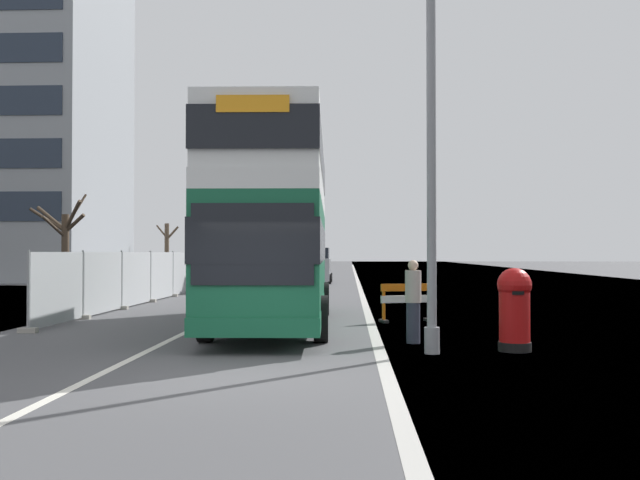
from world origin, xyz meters
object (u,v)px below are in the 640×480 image
at_px(lamppost_foreground, 431,134).
at_px(car_oncoming_near, 240,270).
at_px(pedestrian_at_kerb, 413,301).
at_px(car_receding_mid, 315,266).
at_px(red_pillar_postbox, 514,306).
at_px(double_decker_bus, 276,224).
at_px(roadworks_barrier, 406,299).

xyz_separation_m(lamppost_foreground, car_oncoming_near, (-7.03, 21.38, -3.16)).
height_order(car_oncoming_near, pedestrian_at_kerb, car_oncoming_near).
distance_m(car_oncoming_near, car_receding_mid, 9.51).
bearing_deg(red_pillar_postbox, lamppost_foreground, -166.31).
height_order(double_decker_bus, pedestrian_at_kerb, double_decker_bus).
relative_size(car_receding_mid, pedestrian_at_kerb, 2.37).
bearing_deg(pedestrian_at_kerb, lamppost_foreground, -81.96).
bearing_deg(roadworks_barrier, red_pillar_postbox, -73.79).
distance_m(lamppost_foreground, car_oncoming_near, 22.72).
bearing_deg(roadworks_barrier, car_receding_mid, 98.65).
bearing_deg(red_pillar_postbox, roadworks_barrier, 106.21).
bearing_deg(red_pillar_postbox, car_receding_mid, 100.10).
xyz_separation_m(double_decker_bus, pedestrian_at_kerb, (3.27, -3.40, -1.78)).
height_order(car_receding_mid, pedestrian_at_kerb, car_receding_mid).
xyz_separation_m(roadworks_barrier, pedestrian_at_kerb, (-0.23, -4.50, 0.25)).
relative_size(lamppost_foreground, car_receding_mid, 2.13).
xyz_separation_m(car_oncoming_near, pedestrian_at_kerb, (6.81, -19.87, -0.13)).
distance_m(double_decker_bus, lamppost_foreground, 6.20).
xyz_separation_m(red_pillar_postbox, pedestrian_at_kerb, (-1.86, 1.10, 0.00)).
xyz_separation_m(lamppost_foreground, red_pillar_postbox, (1.64, 0.40, -3.29)).
bearing_deg(pedestrian_at_kerb, car_oncoming_near, 108.92).
bearing_deg(car_oncoming_near, lamppost_foreground, -71.81).
height_order(double_decker_bus, red_pillar_postbox, double_decker_bus).
distance_m(red_pillar_postbox, car_receding_mid, 30.35).
bearing_deg(double_decker_bus, car_receding_mid, 90.44).
height_order(lamppost_foreground, pedestrian_at_kerb, lamppost_foreground).
height_order(roadworks_barrier, car_oncoming_near, car_oncoming_near).
height_order(red_pillar_postbox, car_receding_mid, car_receding_mid).
bearing_deg(red_pillar_postbox, car_oncoming_near, 112.46).
bearing_deg(double_decker_bus, roadworks_barrier, 17.45).
bearing_deg(pedestrian_at_kerb, red_pillar_postbox, -30.73).
bearing_deg(double_decker_bus, pedestrian_at_kerb, -46.14).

